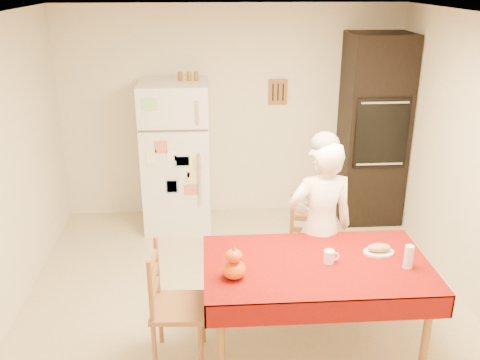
{
  "coord_description": "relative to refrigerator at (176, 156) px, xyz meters",
  "views": [
    {
      "loc": [
        -0.32,
        -3.94,
        2.79
      ],
      "look_at": [
        -0.03,
        0.2,
        1.19
      ],
      "focal_mm": 40.0,
      "sensor_mm": 36.0,
      "label": 1
    }
  ],
  "objects": [
    {
      "name": "floor",
      "position": [
        0.65,
        -1.88,
        -0.85
      ],
      "size": [
        4.5,
        4.5,
        0.0
      ],
      "primitive_type": "plane",
      "color": "tan",
      "rests_on": "ground"
    },
    {
      "name": "room_shell",
      "position": [
        0.65,
        -1.88,
        0.77
      ],
      "size": [
        4.02,
        4.52,
        2.51
      ],
      "color": "beige",
      "rests_on": "ground"
    },
    {
      "name": "refrigerator",
      "position": [
        0.0,
        0.0,
        0.0
      ],
      "size": [
        0.75,
        0.74,
        1.7
      ],
      "color": "white",
      "rests_on": "floor"
    },
    {
      "name": "oven_cabinet",
      "position": [
        2.28,
        0.05,
        0.25
      ],
      "size": [
        0.7,
        0.62,
        2.2
      ],
      "color": "black",
      "rests_on": "floor"
    },
    {
      "name": "dining_table",
      "position": [
        1.15,
        -2.34,
        -0.16
      ],
      "size": [
        1.7,
        1.0,
        0.76
      ],
      "color": "brown",
      "rests_on": "floor"
    },
    {
      "name": "chair_far",
      "position": [
        1.25,
        -1.59,
        -0.34
      ],
      "size": [
        0.52,
        0.51,
        0.95
      ],
      "rotation": [
        0.0,
        0.0,
        -0.31
      ],
      "color": "brown",
      "rests_on": "floor"
    },
    {
      "name": "chair_left",
      "position": [
        0.04,
        -2.39,
        -0.34
      ],
      "size": [
        0.42,
        0.44,
        0.95
      ],
      "rotation": [
        0.0,
        0.0,
        1.52
      ],
      "color": "brown",
      "rests_on": "floor"
    },
    {
      "name": "seated_woman",
      "position": [
        1.29,
        -1.81,
        -0.07
      ],
      "size": [
        0.61,
        0.43,
        1.57
      ],
      "primitive_type": "imported",
      "rotation": [
        0.0,
        0.0,
        3.25
      ],
      "color": "white",
      "rests_on": "floor"
    },
    {
      "name": "coffee_mug",
      "position": [
        1.24,
        -2.34,
        -0.04
      ],
      "size": [
        0.08,
        0.08,
        0.1
      ],
      "primitive_type": "cylinder",
      "color": "white",
      "rests_on": "dining_table"
    },
    {
      "name": "pumpkin_lower",
      "position": [
        0.52,
        -2.51,
        -0.02
      ],
      "size": [
        0.17,
        0.17,
        0.13
      ],
      "primitive_type": "ellipsoid",
      "color": "#C43604",
      "rests_on": "dining_table"
    },
    {
      "name": "pumpkin_upper",
      "position": [
        0.52,
        -2.51,
        0.09
      ],
      "size": [
        0.12,
        0.12,
        0.09
      ],
      "primitive_type": "ellipsoid",
      "color": "#D23C04",
      "rests_on": "pumpkin_lower"
    },
    {
      "name": "wine_glass",
      "position": [
        1.81,
        -2.45,
        -0.0
      ],
      "size": [
        0.07,
        0.07,
        0.18
      ],
      "primitive_type": "cylinder",
      "color": "white",
      "rests_on": "dining_table"
    },
    {
      "name": "bread_plate",
      "position": [
        1.66,
        -2.23,
        -0.08
      ],
      "size": [
        0.24,
        0.24,
        0.02
      ],
      "primitive_type": "cylinder",
      "color": "silver",
      "rests_on": "dining_table"
    },
    {
      "name": "bread_loaf",
      "position": [
        1.66,
        -2.23,
        -0.04
      ],
      "size": [
        0.18,
        0.1,
        0.06
      ],
      "primitive_type": "ellipsoid",
      "color": "tan",
      "rests_on": "bread_plate"
    },
    {
      "name": "spice_jar_left",
      "position": [
        0.08,
        0.05,
        0.9
      ],
      "size": [
        0.05,
        0.05,
        0.1
      ],
      "primitive_type": "cylinder",
      "color": "brown",
      "rests_on": "refrigerator"
    },
    {
      "name": "spice_jar_mid",
      "position": [
        0.17,
        0.05,
        0.9
      ],
      "size": [
        0.05,
        0.05,
        0.1
      ],
      "primitive_type": "cylinder",
      "color": "#8E5E19",
      "rests_on": "refrigerator"
    },
    {
      "name": "spice_jar_right",
      "position": [
        0.25,
        0.05,
        0.9
      ],
      "size": [
        0.05,
        0.05,
        0.1
      ],
      "primitive_type": "cylinder",
      "color": "brown",
      "rests_on": "refrigerator"
    }
  ]
}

